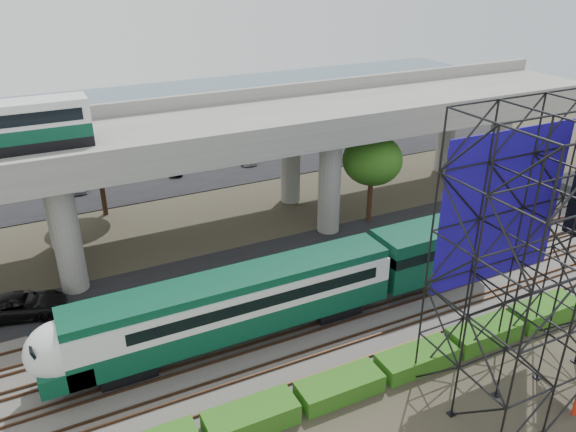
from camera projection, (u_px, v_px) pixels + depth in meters
ground at (286, 352)px, 32.55m from camera, size 140.00×140.00×0.00m
ballast_bed at (272, 332)px, 34.13m from camera, size 90.00×12.00×0.20m
service_road at (223, 269)px, 41.04m from camera, size 90.00×5.00×0.08m
parking_lot at (147, 168)px, 60.07m from camera, size 90.00×18.00×0.08m
harbor_water at (109, 118)px, 77.91m from camera, size 140.00×40.00×0.03m
rail_tracks at (272, 330)px, 34.05m from camera, size 90.00×9.52×0.16m
commuter_train at (270, 294)px, 32.91m from camera, size 29.30×3.06×4.30m
overpass at (180, 142)px, 41.61m from camera, size 80.00×12.00×12.40m
scaffold_tower at (544, 265)px, 26.82m from camera, size 9.36×6.36×15.00m
hedge_strip at (340, 386)px, 29.23m from camera, size 34.60×1.80×1.20m
trees at (133, 183)px, 41.39m from camera, size 40.94×16.94×7.69m
suv at (21, 305)px, 35.40m from camera, size 5.94×3.74×1.53m
parked_cars at (163, 160)px, 60.36m from camera, size 39.21×9.43×1.28m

